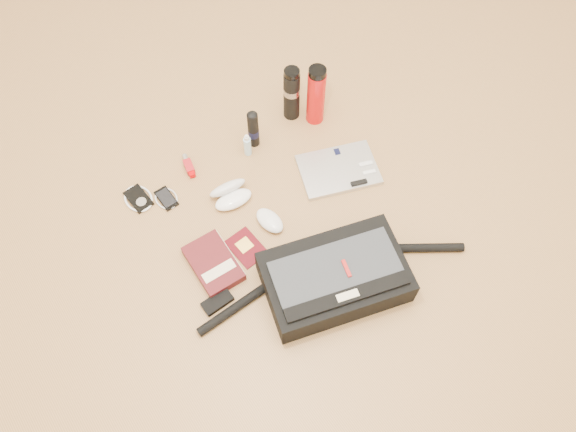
{
  "coord_description": "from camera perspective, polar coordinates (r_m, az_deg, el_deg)",
  "views": [
    {
      "loc": [
        -0.58,
        -0.76,
        1.82
      ],
      "look_at": [
        -0.01,
        0.05,
        0.06
      ],
      "focal_mm": 35.0,
      "sensor_mm": 36.0,
      "label": 1
    }
  ],
  "objects": [
    {
      "name": "ground",
      "position": [
        2.05,
        1.06,
        -1.75
      ],
      "size": [
        4.0,
        4.0,
        0.0
      ],
      "primitive_type": "plane",
      "color": "#A87846",
      "rests_on": "ground"
    },
    {
      "name": "messenger_bag",
      "position": [
        1.92,
        4.71,
        -6.24
      ],
      "size": [
        0.95,
        0.42,
        0.14
      ],
      "rotation": [
        0.0,
        0.0,
        -0.29
      ],
      "color": "black",
      "rests_on": "ground"
    },
    {
      "name": "laptop",
      "position": [
        2.19,
        5.18,
        4.7
      ],
      "size": [
        0.35,
        0.3,
        0.03
      ],
      "rotation": [
        0.0,
        0.0,
        -0.35
      ],
      "color": "silver",
      "rests_on": "ground"
    },
    {
      "name": "book",
      "position": [
        1.99,
        -7.54,
        -4.8
      ],
      "size": [
        0.15,
        0.22,
        0.04
      ],
      "rotation": [
        0.0,
        0.0,
        -0.04
      ],
      "color": "#4B1115",
      "rests_on": "ground"
    },
    {
      "name": "passport",
      "position": [
        2.03,
        -4.26,
        -3.2
      ],
      "size": [
        0.11,
        0.15,
        0.01
      ],
      "rotation": [
        0.0,
        0.0,
        0.08
      ],
      "color": "#4C050D",
      "rests_on": "ground"
    },
    {
      "name": "mouse",
      "position": [
        2.05,
        -1.87,
        -0.47
      ],
      "size": [
        0.09,
        0.13,
        0.04
      ],
      "rotation": [
        0.0,
        0.0,
        0.12
      ],
      "color": "white",
      "rests_on": "ground"
    },
    {
      "name": "sunglasses_case",
      "position": [
        2.11,
        -5.86,
        2.24
      ],
      "size": [
        0.16,
        0.14,
        0.09
      ],
      "rotation": [
        0.0,
        0.0,
        -0.11
      ],
      "color": "white",
      "rests_on": "ground"
    },
    {
      "name": "ipod",
      "position": [
        2.19,
        -14.95,
        1.71
      ],
      "size": [
        0.11,
        0.12,
        0.01
      ],
      "rotation": [
        0.0,
        0.0,
        0.07
      ],
      "color": "black",
      "rests_on": "ground"
    },
    {
      "name": "phone",
      "position": [
        2.17,
        -12.26,
        1.76
      ],
      "size": [
        0.08,
        0.1,
        0.01
      ],
      "rotation": [
        0.0,
        0.0,
        0.02
      ],
      "color": "black",
      "rests_on": "ground"
    },
    {
      "name": "inhaler",
      "position": [
        2.22,
        -10.06,
        5.04
      ],
      "size": [
        0.05,
        0.11,
        0.03
      ],
      "rotation": [
        0.0,
        0.0,
        -0.22
      ],
      "color": "#AB181D",
      "rests_on": "ground"
    },
    {
      "name": "spray_bottle",
      "position": [
        2.21,
        -4.14,
        7.15
      ],
      "size": [
        0.04,
        0.04,
        0.11
      ],
      "rotation": [
        0.0,
        0.0,
        -0.4
      ],
      "color": "#AED9F1",
      "rests_on": "ground"
    },
    {
      "name": "aerosol_can",
      "position": [
        2.2,
        -3.55,
        8.83
      ],
      "size": [
        0.06,
        0.06,
        0.18
      ],
      "rotation": [
        0.0,
        0.0,
        -0.42
      ],
      "color": "black",
      "rests_on": "ground"
    },
    {
      "name": "thermos_black",
      "position": [
        2.27,
        0.37,
        12.35
      ],
      "size": [
        0.07,
        0.07,
        0.25
      ],
      "rotation": [
        0.0,
        0.0,
        0.15
      ],
      "color": "black",
      "rests_on": "ground"
    },
    {
      "name": "thermos_red",
      "position": [
        2.25,
        2.86,
        12.13
      ],
      "size": [
        0.09,
        0.09,
        0.28
      ],
      "rotation": [
        0.0,
        0.0,
        -0.25
      ],
      "color": "red",
      "rests_on": "ground"
    }
  ]
}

